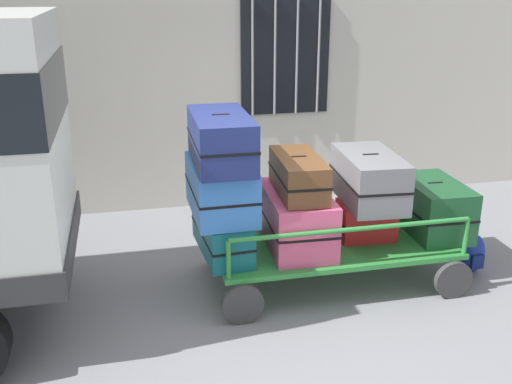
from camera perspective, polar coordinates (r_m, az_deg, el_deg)
The scene contains 13 objects.
ground_plane at distance 5.87m, azimuth 2.12°, elevation -10.45°, with size 40.00×40.00×0.00m, color gray.
building_wall at distance 7.96m, azimuth -3.24°, elevation 16.41°, with size 12.00×0.38×5.00m.
luggage_cart at distance 6.13m, azimuth 7.24°, elevation -5.34°, with size 2.49×1.29×0.44m.
cart_railing at distance 5.98m, azimuth 7.39°, elevation -1.94°, with size 2.37×1.15×0.39m.
suitcase_left_bottom at distance 5.77m, azimuth -3.29°, elevation -3.93°, with size 0.48×1.02×0.41m.
suitcase_left_middle at distance 5.61m, azimuth -3.39°, elevation 0.37°, with size 0.57×1.02×0.51m.
suitcase_left_top at distance 5.41m, azimuth -3.39°, elevation 5.06°, with size 0.53×1.07×0.47m.
suitcase_midleft_bottom at distance 5.89m, azimuth 3.91°, elevation -2.61°, with size 0.64×1.09×0.56m.
suitcase_midleft_middle at distance 5.71m, azimuth 4.10°, elevation 1.65°, with size 0.46×0.94×0.37m.
suitcase_center_bottom at distance 6.17m, azimuth 10.57°, elevation -2.66°, with size 0.59×0.40×0.40m.
suitcase_center_middle at distance 6.02m, azimuth 10.82°, elevation 1.32°, with size 0.61×1.05×0.50m.
suitcase_midright_bottom at distance 6.49m, azimuth 16.65°, elevation -1.40°, with size 0.58×0.96×0.54m.
backpack at distance 6.70m, azimuth 20.14°, elevation -5.65°, with size 0.27×0.22×0.44m.
Camera 1 is at (-1.33, -4.90, 2.94)m, focal length 41.53 mm.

